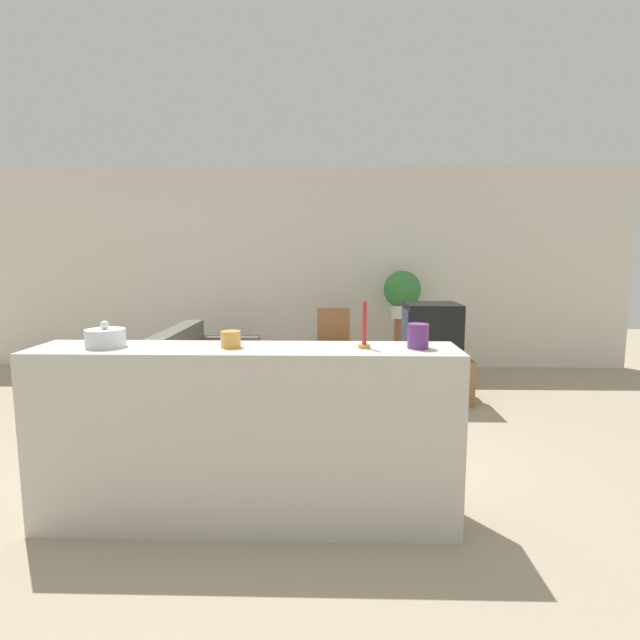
% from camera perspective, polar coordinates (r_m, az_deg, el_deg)
% --- Properties ---
extents(ground_plane, '(14.00, 14.00, 0.00)m').
position_cam_1_polar(ground_plane, '(3.77, -6.50, -16.95)').
color(ground_plane, tan).
extents(wall_back, '(9.00, 0.06, 2.70)m').
position_cam_1_polar(wall_back, '(6.84, -2.71, 5.84)').
color(wall_back, silver).
rests_on(wall_back, ground_plane).
extents(couch, '(0.88, 1.85, 0.77)m').
position_cam_1_polar(couch, '(5.35, -13.40, -6.47)').
color(couch, '#605B51').
rests_on(couch, ground_plane).
extents(tv_stand, '(0.80, 0.58, 0.47)m').
position_cam_1_polar(tv_stand, '(5.50, 12.50, -6.52)').
color(tv_stand, olive).
rests_on(tv_stand, ground_plane).
extents(television, '(0.56, 0.55, 0.57)m').
position_cam_1_polar(television, '(5.39, 12.59, -1.14)').
color(television, black).
rests_on(television, tv_stand).
extents(wooden_chair, '(0.44, 0.44, 0.90)m').
position_cam_1_polar(wooden_chair, '(6.03, 1.55, -2.45)').
color(wooden_chair, olive).
rests_on(wooden_chair, ground_plane).
extents(plant_stand, '(0.18, 0.18, 0.73)m').
position_cam_1_polar(plant_stand, '(6.65, 9.25, -2.86)').
color(plant_stand, olive).
rests_on(plant_stand, ground_plane).
extents(potted_plant, '(0.48, 0.48, 0.61)m').
position_cam_1_polar(potted_plant, '(6.56, 9.38, 3.21)').
color(potted_plant, white).
rests_on(potted_plant, plant_stand).
extents(foreground_counter, '(2.41, 0.44, 1.04)m').
position_cam_1_polar(foreground_counter, '(2.98, -8.39, -12.95)').
color(foreground_counter, beige).
rests_on(foreground_counter, ground_plane).
extents(decorative_bowl, '(0.22, 0.22, 0.15)m').
position_cam_1_polar(decorative_bowl, '(3.07, -23.32, -1.86)').
color(decorative_bowl, silver).
rests_on(decorative_bowl, foreground_counter).
extents(candle_jar, '(0.11, 0.11, 0.09)m').
position_cam_1_polar(candle_jar, '(2.85, -10.16, -2.17)').
color(candle_jar, gold).
rests_on(candle_jar, foreground_counter).
extents(candlestick, '(0.07, 0.07, 0.26)m').
position_cam_1_polar(candlestick, '(2.79, 5.09, -1.43)').
color(candlestick, '#B7933D').
rests_on(candlestick, foreground_counter).
extents(coffee_tin, '(0.12, 0.12, 0.14)m').
position_cam_1_polar(coffee_tin, '(2.83, 11.15, -1.81)').
color(coffee_tin, '#66337F').
rests_on(coffee_tin, foreground_counter).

